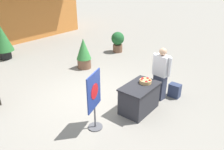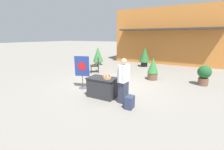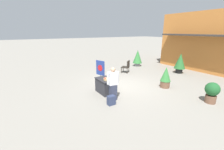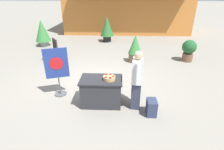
{
  "view_description": "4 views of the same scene",
  "coord_description": "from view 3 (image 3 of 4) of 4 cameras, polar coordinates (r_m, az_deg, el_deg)",
  "views": [
    {
      "loc": [
        -4.06,
        -3.99,
        3.46
      ],
      "look_at": [
        0.05,
        -0.66,
        0.99
      ],
      "focal_mm": 35.0,
      "sensor_mm": 36.0,
      "label": 1
    },
    {
      "loc": [
        3.3,
        -6.08,
        2.3
      ],
      "look_at": [
        0.5,
        -0.8,
        0.76
      ],
      "focal_mm": 24.0,
      "sensor_mm": 36.0,
      "label": 2
    },
    {
      "loc": [
        6.82,
        -5.0,
        3.17
      ],
      "look_at": [
        0.58,
        -1.06,
        0.98
      ],
      "focal_mm": 24.0,
      "sensor_mm": 36.0,
      "label": 3
    },
    {
      "loc": [
        0.84,
        -5.49,
        2.87
      ],
      "look_at": [
        0.65,
        -1.06,
        0.75
      ],
      "focal_mm": 28.0,
      "sensor_mm": 36.0,
      "label": 4
    }
  ],
  "objects": [
    {
      "name": "potted_plant_far_left",
      "position": [
        12.64,
        24.51,
        4.5
      ],
      "size": [
        0.82,
        0.82,
        1.52
      ],
      "color": "black",
      "rests_on": "ground_plane"
    },
    {
      "name": "ground_plane",
      "position": [
        9.03,
        3.76,
        -4.09
      ],
      "size": [
        120.0,
        120.0,
        0.0
      ],
      "primitive_type": "plane",
      "color": "gray"
    },
    {
      "name": "display_table",
      "position": [
        7.91,
        -2.58,
        -4.13
      ],
      "size": [
        1.13,
        0.71,
        0.77
      ],
      "color": "#2D2D33",
      "rests_on": "ground_plane"
    },
    {
      "name": "apple_basket",
      "position": [
        7.57,
        -2.01,
        -1.56
      ],
      "size": [
        0.32,
        0.32,
        0.13
      ],
      "color": "tan",
      "rests_on": "display_table"
    },
    {
      "name": "person_visitor",
      "position": [
        6.96,
        0.38,
        -3.35
      ],
      "size": [
        0.31,
        0.61,
        1.59
      ],
      "rotation": [
        0.0,
        0.0,
        3.02
      ],
      "color": "#33384C",
      "rests_on": "ground_plane"
    },
    {
      "name": "potted_plant_near_right",
      "position": [
        9.11,
        19.76,
        -0.72
      ],
      "size": [
        0.58,
        0.58,
        1.21
      ],
      "color": "brown",
      "rests_on": "ground_plane"
    },
    {
      "name": "poster_board",
      "position": [
        9.07,
        -4.45,
        1.5
      ],
      "size": [
        0.64,
        0.36,
        1.47
      ],
      "rotation": [
        0.0,
        0.0,
        -1.25
      ],
      "color": "#4C4C51",
      "rests_on": "ground_plane"
    },
    {
      "name": "patio_chair",
      "position": [
        11.69,
        5.54,
        3.4
      ],
      "size": [
        0.77,
        0.77,
        0.97
      ],
      "rotation": [
        0.0,
        0.0,
        3.76
      ],
      "color": "#28231E",
      "rests_on": "ground_plane"
    },
    {
      "name": "potted_plant_near_left",
      "position": [
        14.15,
        9.71,
        6.69
      ],
      "size": [
        0.84,
        0.84,
        1.47
      ],
      "color": "gray",
      "rests_on": "ground_plane"
    },
    {
      "name": "backpack",
      "position": [
        6.73,
        -0.29,
        -9.59
      ],
      "size": [
        0.24,
        0.34,
        0.42
      ],
      "color": "#2D3856",
      "rests_on": "ground_plane"
    },
    {
      "name": "potted_plant_far_right",
      "position": [
        8.13,
        33.78,
        -5.25
      ],
      "size": [
        0.61,
        0.61,
        0.97
      ],
      "color": "brown",
      "rests_on": "ground_plane"
    }
  ]
}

